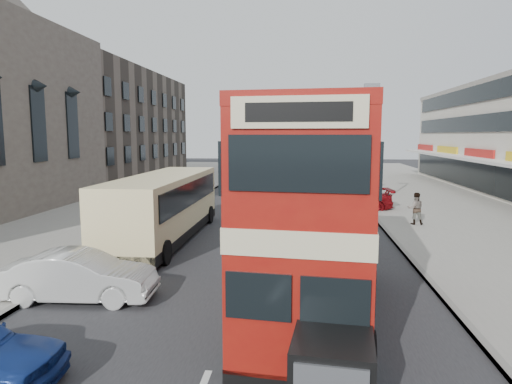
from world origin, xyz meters
The scene contains 17 objects.
ground centered at (0.00, 0.00, 0.00)m, with size 160.00×160.00×0.00m, color #28282B.
road_surface centered at (0.00, 20.00, 0.01)m, with size 12.00×90.00×0.01m, color #28282B.
pavement_right centered at (12.00, 20.00, 0.07)m, with size 12.00×90.00×0.15m, color gray.
pavement_left centered at (-12.00, 20.00, 0.07)m, with size 12.00×90.00×0.15m, color gray.
kerb_left centered at (-6.10, 20.00, 0.07)m, with size 0.20×90.00×0.16m, color gray.
kerb_right centered at (6.10, 20.00, 0.07)m, with size 0.20×90.00×0.16m, color gray.
brick_terrace centered at (-22.00, 38.00, 6.00)m, with size 14.00×28.00×12.00m, color #66594C.
street_lamp centered at (6.52, 18.00, 4.78)m, with size 1.00×0.20×8.12m.
bus_main centered at (2.23, 0.13, 2.87)m, with size 3.57×10.10×5.45m.
bus_second centered at (2.19, 27.21, 2.55)m, with size 2.83×8.90×4.84m.
coach centered at (-4.52, 8.37, 1.66)m, with size 2.76×10.60×2.81m.
car_left_front centered at (-4.63, 0.55, 0.73)m, with size 1.55×4.45×1.47m, color silver.
car_right_a centered at (5.08, 17.37, 0.73)m, with size 2.05×5.05×1.47m, color maroon.
car_right_b centered at (4.91, 21.21, 0.60)m, with size 1.99×4.33×1.20m, color orange.
pedestrian_near centered at (7.87, 12.51, 1.01)m, with size 0.64×0.43×1.72m, color gray.
pedestrian_far centered at (8.69, 29.57, 0.92)m, with size 0.90×0.38×1.54m, color gray.
cyclist centered at (4.09, 22.05, 0.74)m, with size 0.79×1.94×2.20m.
Camera 1 is at (1.89, -11.57, 4.88)m, focal length 31.32 mm.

